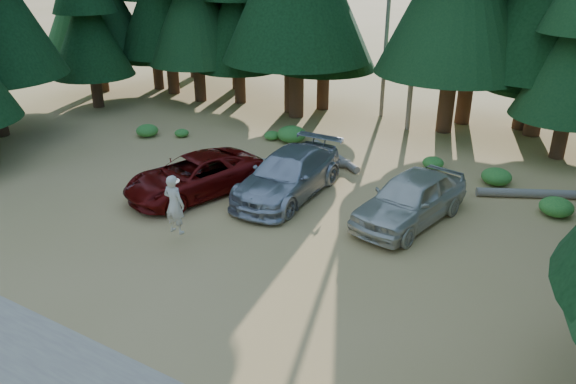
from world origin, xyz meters
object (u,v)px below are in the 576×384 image
Objects in this scene: silver_minivan_center at (288,175)px; red_pickup at (195,176)px; log_mid at (335,156)px; log_right at (548,194)px; silver_minivan_right at (410,198)px; frisbee_player at (174,204)px; log_left at (293,163)px.

red_pickup is at bearing -152.33° from silver_minivan_center.
log_mid is (2.79, 5.88, -0.57)m from red_pickup.
log_right is at bearing 46.45° from red_pickup.
red_pickup is 1.07× the size of silver_minivan_right.
red_pickup is at bearing -62.74° from frisbee_player.
log_right is (8.40, 0.38, 0.01)m from log_mid.
frisbee_player reaches higher than log_mid.
log_mid is (-4.71, 3.98, -0.68)m from silver_minivan_right.
silver_minivan_right reaches higher than log_left.
silver_minivan_center is (2.97, 1.67, 0.08)m from red_pickup.
red_pickup is at bearing -177.20° from log_right.
silver_minivan_right is (4.53, 0.23, 0.03)m from silver_minivan_center.
log_left is at bearing 165.75° from log_right.
silver_minivan_center is at bearing -52.18° from log_mid.
log_mid is (0.96, 9.00, -1.14)m from frisbee_player.
silver_minivan_center reaches higher than log_left.
log_left is (1.70, 4.21, -0.56)m from red_pickup.
silver_minivan_center is 2.91m from log_left.
log_left is at bearing 169.63° from silver_minivan_right.
silver_minivan_right is 1.32× the size of log_mid.
silver_minivan_center is 2.92× the size of frisbee_player.
log_right is (3.69, 4.36, -0.68)m from silver_minivan_right.
red_pickup reaches higher than log_left.
log_left is at bearing -92.14° from frisbee_player.
red_pickup is at bearing -140.13° from log_left.
frisbee_player is at bearing -42.40° from red_pickup.
frisbee_player reaches higher than red_pickup.
silver_minivan_right is 6.21m from log_mid.
log_mid is at bearing -99.23° from frisbee_player.
silver_minivan_right is 1.05× the size of log_left.
silver_minivan_center is at bearing 46.55° from red_pickup.
log_mid is 0.73× the size of log_right.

